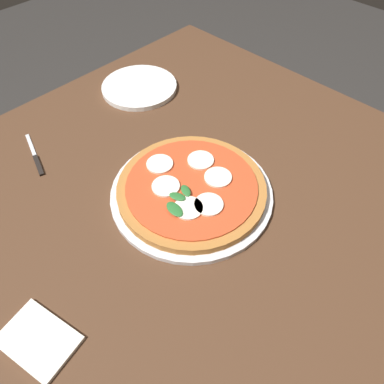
% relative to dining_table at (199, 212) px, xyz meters
% --- Properties ---
extents(ground_plane, '(6.00, 6.00, 0.00)m').
position_rel_dining_table_xyz_m(ground_plane, '(0.00, 0.00, -0.63)').
color(ground_plane, '#2D2B28').
extents(dining_table, '(1.17, 1.13, 0.73)m').
position_rel_dining_table_xyz_m(dining_table, '(0.00, 0.00, 0.00)').
color(dining_table, '#4C301E').
rests_on(dining_table, ground_plane).
extents(serving_tray, '(0.37, 0.37, 0.01)m').
position_rel_dining_table_xyz_m(serving_tray, '(0.00, -0.03, 0.10)').
color(serving_tray, silver).
rests_on(serving_tray, dining_table).
extents(pizza, '(0.33, 0.33, 0.03)m').
position_rel_dining_table_xyz_m(pizza, '(0.00, -0.03, 0.12)').
color(pizza, '#B27033').
rests_on(pizza, serving_tray).
extents(plate_white, '(0.22, 0.22, 0.01)m').
position_rel_dining_table_xyz_m(plate_white, '(-0.40, 0.16, 0.10)').
color(plate_white, white).
rests_on(plate_white, dining_table).
extents(napkin, '(0.15, 0.12, 0.01)m').
position_rel_dining_table_xyz_m(napkin, '(0.04, -0.44, 0.10)').
color(napkin, white).
rests_on(napkin, dining_table).
extents(knife, '(0.16, 0.06, 0.01)m').
position_rel_dining_table_xyz_m(knife, '(-0.36, -0.21, 0.10)').
color(knife, black).
rests_on(knife, dining_table).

